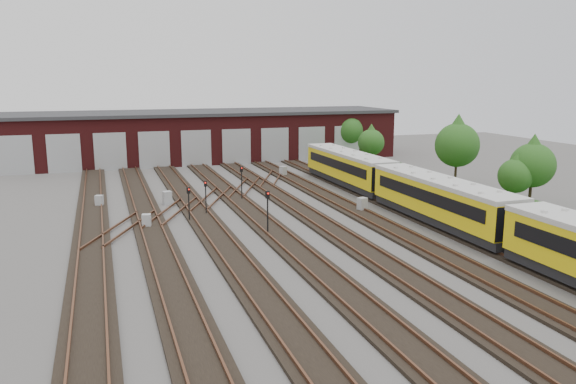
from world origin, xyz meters
name	(u,v)px	position (x,y,z in m)	size (l,w,h in m)	color
ground	(312,239)	(0.00, 0.00, 0.00)	(120.00, 120.00, 0.00)	#494744
track_network	(306,235)	(-0.17, 0.59, 0.11)	(30.40, 70.00, 0.33)	black
maintenance_shed	(204,135)	(-0.01, 39.97, 3.20)	(51.00, 12.50, 6.35)	#4B1214
grass_verge	(462,192)	(19.00, 10.00, 0.03)	(8.00, 55.00, 0.05)	#234717
metro_train	(440,200)	(10.00, 0.15, 1.94)	(2.79, 47.23, 3.15)	black
signal_mast_0	(268,207)	(-2.48, 2.00, 1.95)	(0.28, 0.27, 3.03)	black
signal_mast_1	(189,200)	(-7.08, 7.10, 1.70)	(0.26, 0.25, 2.63)	black
signal_mast_2	(206,193)	(-5.49, 8.80, 1.75)	(0.24, 0.23, 2.73)	black
signal_mast_3	(242,179)	(-1.53, 13.16, 1.93)	(0.25, 0.23, 3.03)	black
relay_cabinet_0	(147,221)	(-10.25, 6.26, 0.51)	(0.62, 0.51, 1.03)	#A5A8AA
relay_cabinet_1	(99,201)	(-13.43, 14.41, 0.50)	(0.60, 0.50, 1.00)	#A5A8AA
relay_cabinet_2	(167,198)	(-7.94, 13.64, 0.57)	(0.69, 0.57, 1.14)	#A5A8AA
relay_cabinet_3	(283,171)	(5.75, 23.79, 0.55)	(0.66, 0.55, 1.10)	#A5A8AA
relay_cabinet_4	(362,205)	(6.65, 5.99, 0.57)	(0.68, 0.57, 1.14)	#A5A8AA
tree_0	(349,127)	(18.66, 35.00, 4.17)	(3.92, 3.92, 6.49)	black
tree_1	(371,139)	(17.80, 26.61, 3.38)	(3.17, 3.17, 5.26)	black
tree_2	(458,140)	(20.33, 13.06, 4.61)	(4.33, 4.33, 7.18)	black
tree_3	(516,172)	(19.19, 3.28, 3.01)	(2.83, 2.83, 4.69)	black
tree_4	(533,160)	(20.79, 3.25, 3.93)	(3.69, 3.69, 6.11)	black
bush_0	(539,212)	(17.88, -1.07, 0.69)	(1.37, 1.37, 1.37)	#1B4914
bush_1	(412,173)	(18.07, 17.57, 0.69)	(1.37, 1.37, 1.37)	#1B4914
bush_2	(349,152)	(18.77, 35.00, 0.72)	(1.43, 1.43, 1.43)	#1B4914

